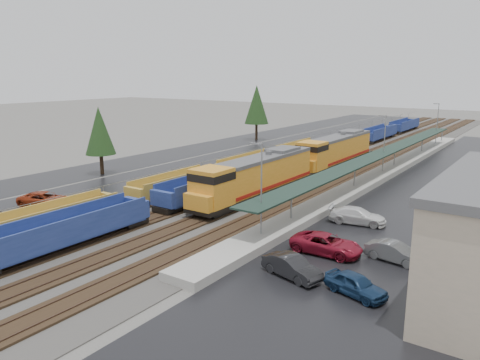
% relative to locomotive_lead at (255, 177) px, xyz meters
% --- Properties ---
extents(ballast_strip, '(20.00, 160.00, 0.08)m').
position_rel_locomotive_lead_xyz_m(ballast_strip, '(-2.00, 29.35, -2.47)').
color(ballast_strip, '#302D2B').
rests_on(ballast_strip, ground).
extents(trackbed, '(14.60, 160.00, 0.22)m').
position_rel_locomotive_lead_xyz_m(trackbed, '(-2.00, 29.35, -2.35)').
color(trackbed, black).
rests_on(trackbed, ground).
extents(west_parking_lot, '(10.00, 160.00, 0.02)m').
position_rel_locomotive_lead_xyz_m(west_parking_lot, '(-17.00, 29.35, -2.50)').
color(west_parking_lot, black).
rests_on(west_parking_lot, ground).
extents(west_road, '(9.00, 160.00, 0.02)m').
position_rel_locomotive_lead_xyz_m(west_road, '(-27.00, 29.35, -2.50)').
color(west_road, black).
rests_on(west_road, ground).
extents(east_commuter_lot, '(16.00, 100.00, 0.02)m').
position_rel_locomotive_lead_xyz_m(east_commuter_lot, '(17.00, 19.35, -2.50)').
color(east_commuter_lot, black).
rests_on(east_commuter_lot, ground).
extents(station_platform, '(3.00, 80.00, 8.00)m').
position_rel_locomotive_lead_xyz_m(station_platform, '(7.50, 19.36, -1.78)').
color(station_platform, '#9E9B93').
rests_on(station_platform, ground).
extents(chainlink_fence, '(0.08, 160.04, 2.02)m').
position_rel_locomotive_lead_xyz_m(chainlink_fence, '(-11.50, 27.79, -0.90)').
color(chainlink_fence, gray).
rests_on(chainlink_fence, ground).
extents(tree_west_near, '(3.96, 3.96, 9.00)m').
position_rel_locomotive_lead_xyz_m(tree_west_near, '(-24.00, -0.65, 3.31)').
color(tree_west_near, '#332316').
rests_on(tree_west_near, ground).
extents(tree_west_far, '(4.84, 4.84, 11.00)m').
position_rel_locomotive_lead_xyz_m(tree_west_far, '(-25.00, 39.35, 4.61)').
color(tree_west_far, '#332316').
rests_on(tree_west_far, ground).
extents(locomotive_lead, '(3.18, 20.93, 4.74)m').
position_rel_locomotive_lead_xyz_m(locomotive_lead, '(0.00, 0.00, 0.00)').
color(locomotive_lead, black).
rests_on(locomotive_lead, ground).
extents(locomotive_trail, '(3.18, 20.93, 4.74)m').
position_rel_locomotive_lead_xyz_m(locomotive_trail, '(0.00, 21.00, 0.00)').
color(locomotive_trail, black).
rests_on(locomotive_trail, ground).
extents(well_string_yellow, '(2.50, 87.06, 2.22)m').
position_rel_locomotive_lead_xyz_m(well_string_yellow, '(-8.00, -11.20, -1.39)').
color(well_string_yellow, '#B49432').
rests_on(well_string_yellow, ground).
extents(well_string_blue, '(2.82, 124.76, 2.50)m').
position_rel_locomotive_lead_xyz_m(well_string_blue, '(-4.00, 15.77, -1.28)').
color(well_string_blue, navy).
rests_on(well_string_blue, ground).
extents(parked_car_west_c, '(4.24, 5.89, 1.49)m').
position_rel_locomotive_lead_xyz_m(parked_car_west_c, '(-15.95, -14.42, -1.77)').
color(parked_car_west_c, maroon).
rests_on(parked_car_west_c, ground).
extents(parked_car_east_a, '(2.62, 4.63, 1.44)m').
position_rel_locomotive_lead_xyz_m(parked_car_east_a, '(12.72, -15.11, -1.79)').
color(parked_car_east_a, black).
rests_on(parked_car_east_a, ground).
extents(parked_car_east_b, '(2.61, 5.43, 1.49)m').
position_rel_locomotive_lead_xyz_m(parked_car_east_b, '(12.85, -9.98, -1.77)').
color(parked_car_east_b, maroon).
rests_on(parked_car_east_b, ground).
extents(parked_car_east_c, '(2.94, 5.33, 1.46)m').
position_rel_locomotive_lead_xyz_m(parked_car_east_c, '(12.13, -1.77, -1.78)').
color(parked_car_east_c, silver).
rests_on(parked_car_east_c, ground).
extents(parked_car_east_d, '(2.66, 4.31, 1.37)m').
position_rel_locomotive_lead_xyz_m(parked_car_east_d, '(17.15, -15.20, -1.83)').
color(parked_car_east_d, navy).
rests_on(parked_car_east_d, ground).
extents(parked_car_east_e, '(2.08, 4.40, 1.39)m').
position_rel_locomotive_lead_xyz_m(parked_car_east_e, '(17.53, -8.59, -1.81)').
color(parked_car_east_e, '#595C5F').
rests_on(parked_car_east_e, ground).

